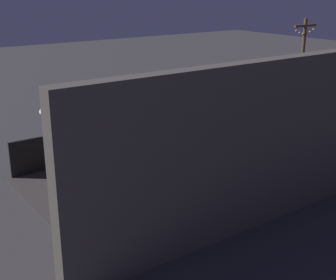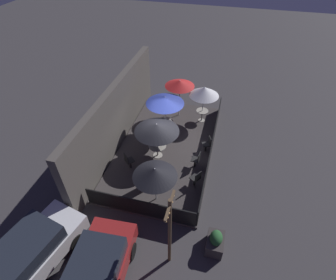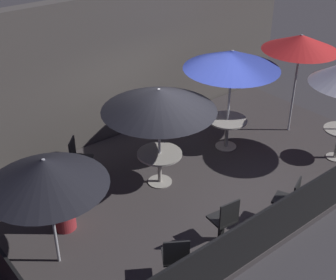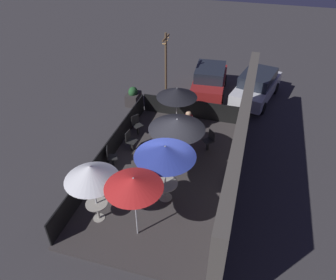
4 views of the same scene
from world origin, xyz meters
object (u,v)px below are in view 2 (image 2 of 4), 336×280
object	(u,v)px
patio_umbrella_0	(157,128)
patio_umbrella_2	(165,100)
patio_chair_1	(129,160)
parked_car_1	(29,255)
patio_umbrella_4	(155,172)
patio_chair_2	(207,144)
planter_box	(215,242)
parked_car_0	(97,274)
patio_chair_3	(196,178)
dining_table_0	(157,148)
dining_table_2	(165,123)
patio_umbrella_1	(204,91)
patio_chair_0	(197,159)
patron_0	(145,180)
light_post	(170,230)
dining_table_1	(202,113)
patio_umbrella_3	(180,83)

from	to	relation	value
patio_umbrella_0	patio_umbrella_2	distance (m)	2.12
patio_chair_1	parked_car_1	distance (m)	5.67
patio_umbrella_4	patio_chair_2	world-z (taller)	patio_umbrella_4
patio_umbrella_2	planter_box	xyz separation A→B (m)	(-6.39, -3.70, -1.83)
parked_car_0	patio_chair_3	bearing A→B (deg)	-29.46
patio_umbrella_2	dining_table_0	bearing A→B (deg)	-176.06
dining_table_0	dining_table_2	size ratio (longest dim) A/B	1.02
patio_umbrella_1	patio_chair_0	world-z (taller)	patio_umbrella_1
patio_chair_1	parked_car_0	distance (m)	5.52
patio_umbrella_2	patio_chair_2	world-z (taller)	patio_umbrella_2
patio_chair_2	dining_table_2	bearing A→B (deg)	-44.83
dining_table_0	dining_table_2	bearing A→B (deg)	3.94
patio_umbrella_4	patron_0	bearing A→B (deg)	54.30
patio_chair_3	light_post	world-z (taller)	light_post
patio_chair_2	parked_car_0	bearing A→B (deg)	48.68
patio_chair_0	light_post	distance (m)	5.15
patio_umbrella_4	parked_car_1	bearing A→B (deg)	138.50
patio_chair_3	light_post	distance (m)	3.98
planter_box	parked_car_1	xyz separation A→B (m)	(-2.36, 6.31, 0.40)
light_post	patio_umbrella_2	bearing A→B (deg)	16.22
patio_umbrella_4	dining_table_2	xyz separation A→B (m)	(4.81, 0.86, -1.20)
patio_umbrella_0	patio_chair_2	distance (m)	3.01
patron_0	patio_umbrella_4	bearing A→B (deg)	-150.99
dining_table_2	patio_chair_2	bearing A→B (deg)	-112.45
light_post	dining_table_2	bearing A→B (deg)	16.22
patio_chair_2	parked_car_0	size ratio (longest dim) A/B	0.23
patio_umbrella_2	patio_chair_2	bearing A→B (deg)	-112.45
patio_umbrella_1	parked_car_1	bearing A→B (deg)	156.31
patio_umbrella_0	dining_table_2	distance (m)	2.48
parked_car_0	parked_car_1	world-z (taller)	same
planter_box	light_post	distance (m)	2.47
patio_chair_1	patron_0	size ratio (longest dim) A/B	0.79
dining_table_0	planter_box	distance (m)	5.57
patio_umbrella_0	dining_table_2	xyz separation A→B (m)	(2.10, 0.14, -1.32)
patio_chair_0	patio_umbrella_2	bearing A→B (deg)	-39.08
dining_table_1	patron_0	bearing A→B (deg)	163.63
patio_chair_0	patio_umbrella_1	bearing A→B (deg)	-77.72
patio_chair_0	patron_0	size ratio (longest dim) A/B	0.78
patio_chair_2	light_post	bearing A→B (deg)	63.06
patio_umbrella_3	planter_box	distance (m)	9.03
dining_table_1	patron_0	distance (m)	6.14
patio_chair_0	dining_table_1	bearing A→B (deg)	-77.72
patio_umbrella_4	patio_chair_1	size ratio (longest dim) A/B	2.13
patio_chair_1	parked_car_0	xyz separation A→B (m)	(-5.43, -0.98, 0.20)
patron_0	patio_umbrella_2	bearing A→B (deg)	-22.91
patio_umbrella_4	patio_chair_3	distance (m)	2.35
patio_umbrella_3	planter_box	xyz separation A→B (m)	(-8.19, -3.29, -1.93)
dining_table_2	patio_chair_3	size ratio (longest dim) A/B	0.95
parked_car_1	light_post	bearing A→B (deg)	-59.77
patio_umbrella_3	light_post	distance (m)	9.25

